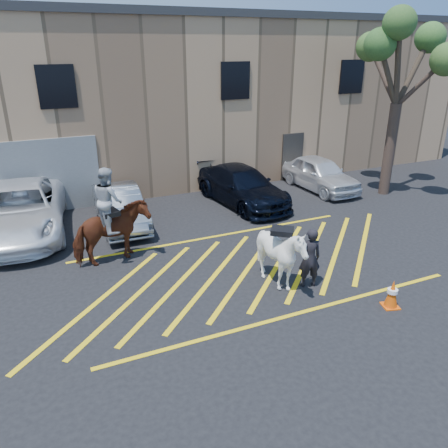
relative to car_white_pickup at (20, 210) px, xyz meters
name	(u,v)px	position (x,y,z in m)	size (l,w,h in m)	color
ground	(243,265)	(5.82, -5.16, -0.83)	(90.00, 90.00, 0.00)	black
car_white_pickup	(20,210)	(0.00, 0.00, 0.00)	(2.77, 6.00, 1.67)	white
car_silver_sedan	(120,207)	(3.20, -0.60, -0.15)	(1.44, 4.13, 1.36)	gray
car_blue_suv	(242,186)	(8.17, -0.30, -0.11)	(2.02, 4.98, 1.44)	black
car_white_suv	(319,173)	(12.12, 0.00, -0.11)	(1.70, 4.22, 1.44)	white
handler	(310,258)	(6.87, -6.94, -0.01)	(0.60, 0.39, 1.64)	black
warehouse	(137,96)	(5.81, 6.83, 2.82)	(32.42, 10.20, 7.30)	tan
hatching_zone	(248,269)	(5.82, -5.46, -0.83)	(12.60, 5.12, 0.01)	yellow
mounted_bay	(111,226)	(2.41, -3.43, 0.32)	(2.33, 1.41, 2.87)	#5F3016
saddled_white	(281,256)	(6.15, -6.66, 0.07)	(2.14, 2.18, 1.80)	white
traffic_cone	(392,294)	(8.15, -8.63, -0.47)	(0.47, 0.47, 0.73)	#F7570A
tree	(403,53)	(14.34, -1.66, 4.86)	(3.99, 4.37, 7.31)	#49382C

